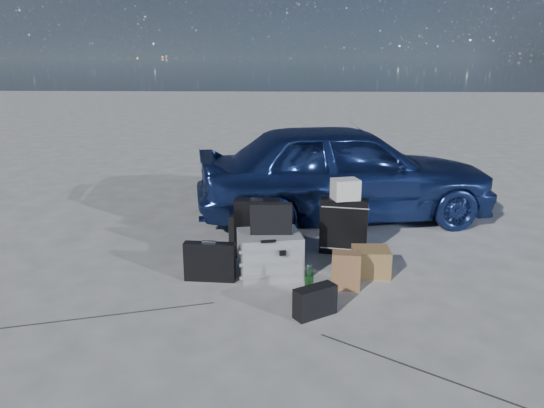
# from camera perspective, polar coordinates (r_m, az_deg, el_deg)

# --- Properties ---
(ground) EXTENTS (60.00, 60.00, 0.00)m
(ground) POSITION_cam_1_polar(r_m,az_deg,el_deg) (4.86, 1.98, -9.54)
(ground) COLOR beige
(ground) RESTS_ON ground
(car) EXTENTS (4.00, 2.22, 1.29)m
(car) POSITION_cam_1_polar(r_m,az_deg,el_deg) (6.90, 7.79, 3.51)
(car) COLOR navy
(car) RESTS_ON ground
(pelican_case) EXTENTS (0.67, 0.59, 0.42)m
(pelican_case) POSITION_cam_1_polar(r_m,az_deg,el_deg) (5.17, -0.26, -5.39)
(pelican_case) COLOR gray
(pelican_case) RESTS_ON ground
(laptop_bag) EXTENTS (0.40, 0.12, 0.30)m
(laptop_bag) POSITION_cam_1_polar(r_m,az_deg,el_deg) (5.04, -0.11, -1.59)
(laptop_bag) COLOR black
(laptop_bag) RESTS_ON pelican_case
(briefcase) EXTENTS (0.49, 0.14, 0.38)m
(briefcase) POSITION_cam_1_polar(r_m,az_deg,el_deg) (5.08, -6.72, -6.18)
(briefcase) COLOR black
(briefcase) RESTS_ON ground
(suitcase_left) EXTENTS (0.48, 0.18, 0.62)m
(suitcase_left) POSITION_cam_1_polar(r_m,az_deg,el_deg) (5.63, -1.59, -2.57)
(suitcase_left) COLOR black
(suitcase_left) RESTS_ON ground
(suitcase_right) EXTENTS (0.53, 0.27, 0.61)m
(suitcase_right) POSITION_cam_1_polar(r_m,az_deg,el_deg) (5.77, 7.72, -2.35)
(suitcase_right) COLOR black
(suitcase_right) RESTS_ON ground
(white_carton) EXTENTS (0.32, 0.28, 0.22)m
(white_carton) POSITION_cam_1_polar(r_m,az_deg,el_deg) (5.65, 7.90, 1.58)
(white_carton) COLOR silver
(white_carton) RESTS_ON suitcase_right
(duffel_bag) EXTENTS (0.73, 0.50, 0.34)m
(duffel_bag) POSITION_cam_1_polar(r_m,az_deg,el_deg) (5.98, -1.21, -2.93)
(duffel_bag) COLOR black
(duffel_bag) RESTS_ON ground
(flat_box_white) EXTENTS (0.48, 0.43, 0.07)m
(flat_box_white) POSITION_cam_1_polar(r_m,az_deg,el_deg) (5.90, -1.05, -1.11)
(flat_box_white) COLOR silver
(flat_box_white) RESTS_ON duffel_bag
(flat_box_black) EXTENTS (0.30, 0.26, 0.05)m
(flat_box_black) POSITION_cam_1_polar(r_m,az_deg,el_deg) (5.90, -1.23, -0.51)
(flat_box_black) COLOR black
(flat_box_black) RESTS_ON flat_box_white
(kraft_bag) EXTENTS (0.27, 0.18, 0.35)m
(kraft_bag) POSITION_cam_1_polar(r_m,az_deg,el_deg) (4.93, 7.97, -7.10)
(kraft_bag) COLOR #8B5D3C
(kraft_bag) RESTS_ON ground
(cardboard_box) EXTENTS (0.36, 0.31, 0.26)m
(cardboard_box) POSITION_cam_1_polar(r_m,az_deg,el_deg) (5.29, 10.57, -6.11)
(cardboard_box) COLOR olive
(cardboard_box) RESTS_ON ground
(messenger_bag) EXTENTS (0.38, 0.32, 0.25)m
(messenger_bag) POSITION_cam_1_polar(r_m,az_deg,el_deg) (4.42, 4.65, -10.40)
(messenger_bag) COLOR black
(messenger_bag) RESTS_ON ground
(green_bottle) EXTENTS (0.10, 0.10, 0.31)m
(green_bottle) POSITION_cam_1_polar(r_m,az_deg,el_deg) (4.68, 4.01, -8.47)
(green_bottle) COLOR black
(green_bottle) RESTS_ON ground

